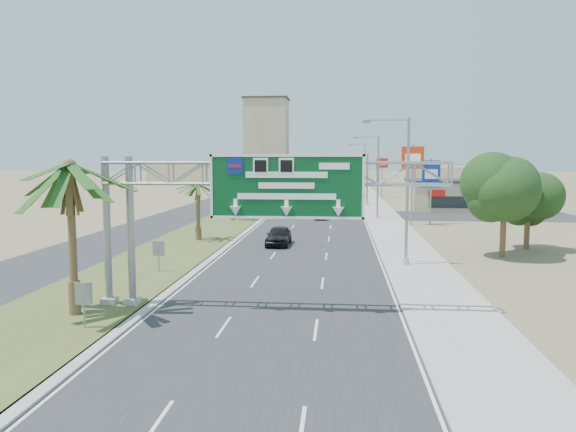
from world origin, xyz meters
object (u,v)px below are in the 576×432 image
Objects in this scene: palm_near at (69,167)px; car_right_lane at (349,209)px; store_building at (473,195)px; pole_sign_red_far at (382,166)px; sign_gantry at (255,185)px; signal_mast at (354,174)px; car_far at (304,193)px; pole_sign_red_near at (413,162)px; pole_sign_blue at (431,176)px; car_mid_lane at (320,214)px; car_left_lane at (279,236)px.

palm_near is 51.95m from car_right_lane.
store_building is 2.39× the size of pole_sign_red_far.
palm_near is at bearing -166.68° from sign_gantry.
signal_mast is 2.04× the size of car_right_lane.
signal_mast is at bearing 160.46° from store_building.
store_building is 35.35m from car_far.
pole_sign_red_near is (-11.23, -20.44, 4.89)m from store_building.
palm_near is 66.04m from store_building.
pole_sign_blue is at bearing -86.96° from pole_sign_red_far.
car_left_lane is at bearing -99.65° from car_mid_lane.
palm_near is at bearing -119.64° from pole_sign_blue.
car_far is at bearing 116.29° from signal_mast.
car_right_lane is (-17.82, -8.19, -1.30)m from store_building.
store_building is at bearing 64.63° from pole_sign_blue.
palm_near is 42.54m from pole_sign_red_near.
sign_gantry is 4.21× the size of car_mid_lane.
palm_near is 24.00m from car_left_lane.
car_mid_lane is at bearing -119.25° from car_right_lane.
palm_near is 0.81× the size of signal_mast.
signal_mast is 20.66m from car_far.
car_far is at bearing 111.29° from pole_sign_blue.
car_right_lane is at bearing 118.28° from pole_sign_red_near.
car_far is (-4.44, 39.28, 0.13)m from car_mid_lane.
sign_gantry is 8.41m from palm_near.
pole_sign_red_far is (14.55, -0.62, 5.11)m from car_far.
palm_near is at bearing -118.00° from pole_sign_red_near.
pole_sign_red_far is at bearing 73.32° from car_mid_lane.
store_building is 23.83m from pole_sign_red_near.
signal_mast is at bearing 84.26° from sign_gantry.
sign_gantry is 0.93× the size of store_building.
car_right_lane is 0.67× the size of pole_sign_red_far.
car_right_lane reaches higher than car_mid_lane.
pole_sign_blue is (7.83, -24.95, 0.46)m from signal_mast.
signal_mast reaches higher than pole_sign_blue.
sign_gantry is 80.43m from car_far.
pole_sign_blue is (2.23, 1.47, -1.58)m from pole_sign_red_near.
palm_near is 0.46× the size of store_building.
pole_sign_blue is 0.97× the size of pole_sign_red_far.
signal_mast is 42.69m from car_left_lane.
pole_sign_red_near is (19.97, 37.56, -0.04)m from palm_near.
pole_sign_blue is (-9.00, -18.98, 3.31)m from store_building.
car_mid_lane is at bearing 162.77° from pole_sign_blue.
pole_sign_red_far is at bearing 93.04° from pole_sign_blue.
store_building is at bearing -64.43° from pole_sign_red_far.
pole_sign_red_far is at bearing 76.04° from car_right_lane.
car_right_lane is at bearing -155.33° from store_building.
palm_near is at bearing -103.75° from pole_sign_red_far.
car_mid_lane is at bearing -104.65° from pole_sign_red_far.
car_left_lane is at bearing -99.90° from signal_mast.
car_right_lane is 32.79m from pole_sign_red_far.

